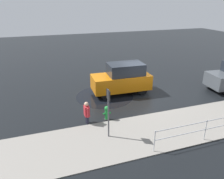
# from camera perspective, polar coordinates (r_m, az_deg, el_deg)

# --- Properties ---
(ground_plane) EXTENTS (60.00, 60.00, 0.00)m
(ground_plane) POSITION_cam_1_polar(r_m,az_deg,el_deg) (14.93, 8.20, -1.32)
(ground_plane) COLOR black
(kerb_strip) EXTENTS (24.00, 3.20, 0.04)m
(kerb_strip) POSITION_cam_1_polar(r_m,az_deg,el_deg) (11.77, 17.49, -8.96)
(kerb_strip) COLOR gray
(kerb_strip) RESTS_ON ground
(moving_hatchback) EXTENTS (3.97, 1.86, 2.06)m
(moving_hatchback) POSITION_cam_1_polar(r_m,az_deg,el_deg) (14.75, 2.71, 2.88)
(moving_hatchback) COLOR orange
(moving_hatchback) RESTS_ON ground
(fire_hydrant) EXTENTS (0.42, 0.31, 0.80)m
(fire_hydrant) POSITION_cam_1_polar(r_m,az_deg,el_deg) (11.59, -1.35, -6.17)
(fire_hydrant) COLOR #197A2D
(fire_hydrant) RESTS_ON ground
(pedestrian) EXTENTS (0.25, 0.57, 1.22)m
(pedestrian) POSITION_cam_1_polar(r_m,az_deg,el_deg) (11.20, -6.62, -5.76)
(pedestrian) COLOR #B2262D
(pedestrian) RESTS_ON ground
(sign_post) EXTENTS (0.07, 0.44, 2.40)m
(sign_post) POSITION_cam_1_polar(r_m,az_deg,el_deg) (9.63, -0.94, -4.52)
(sign_post) COLOR #4C4C51
(sign_post) RESTS_ON ground
(puddle_patch) EXTENTS (3.80, 3.80, 0.01)m
(puddle_patch) POSITION_cam_1_polar(r_m,az_deg,el_deg) (14.55, -1.94, -1.72)
(puddle_patch) COLOR black
(puddle_patch) RESTS_ON ground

